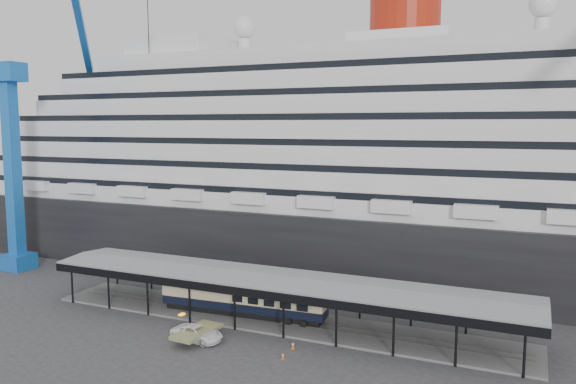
{
  "coord_description": "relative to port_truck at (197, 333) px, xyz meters",
  "views": [
    {
      "loc": [
        26.04,
        -50.35,
        22.07
      ],
      "look_at": [
        0.27,
        8.0,
        14.42
      ],
      "focal_mm": 35.0,
      "sensor_mm": 36.0,
      "label": 1
    }
  ],
  "objects": [
    {
      "name": "port_truck",
      "position": [
        0.0,
        0.0,
        0.0
      ],
      "size": [
        5.79,
        3.04,
        1.55
      ],
      "primitive_type": "imported",
      "rotation": [
        0.0,
        0.0,
        1.49
      ],
      "color": "white",
      "rests_on": "ground"
    },
    {
      "name": "cruise_ship",
      "position": [
        4.99,
        35.37,
        17.57
      ],
      "size": [
        130.0,
        30.0,
        43.9
      ],
      "color": "black",
      "rests_on": "ground"
    },
    {
      "name": "traffic_cone_left",
      "position": [
        -1.14,
        -0.55,
        -0.43
      ],
      "size": [
        0.43,
        0.43,
        0.7
      ],
      "rotation": [
        0.0,
        0.0,
        0.23
      ],
      "color": "#DF3D0C",
      "rests_on": "ground"
    },
    {
      "name": "ground",
      "position": [
        4.94,
        3.37,
        -0.78
      ],
      "size": [
        200.0,
        200.0,
        0.0
      ],
      "primitive_type": "plane",
      "color": "#333336",
      "rests_on": "ground"
    },
    {
      "name": "crane_blue",
      "position": [
        -40.17,
        13.99,
        19.18
      ],
      "size": [
        22.63,
        19.19,
        47.6
      ],
      "color": "blue",
      "rests_on": "ground"
    },
    {
      "name": "traffic_cone_mid",
      "position": [
        9.99,
        -0.67,
        -0.44
      ],
      "size": [
        0.41,
        0.41,
        0.67
      ],
      "rotation": [
        0.0,
        0.0,
        0.21
      ],
      "color": "#EF540D",
      "rests_on": "ground"
    },
    {
      "name": "pullman_carriage",
      "position": [
        0.82,
        8.37,
        1.62
      ],
      "size": [
        20.06,
        3.84,
        19.58
      ],
      "rotation": [
        0.0,
        0.0,
        0.06
      ],
      "color": "black",
      "rests_on": "ground"
    },
    {
      "name": "platform_canopy",
      "position": [
        4.94,
        8.37,
        1.59
      ],
      "size": [
        56.0,
        9.18,
        5.3
      ],
      "color": "slate",
      "rests_on": "ground"
    },
    {
      "name": "traffic_cone_right",
      "position": [
        9.88,
        2.01,
        -0.4
      ],
      "size": [
        0.45,
        0.45,
        0.76
      ],
      "rotation": [
        0.0,
        0.0,
        0.17
      ],
      "color": "#E5550C",
      "rests_on": "ground"
    }
  ]
}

